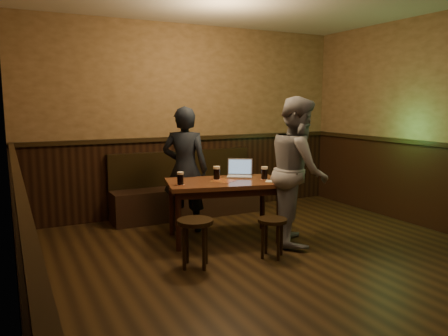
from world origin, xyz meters
name	(u,v)px	position (x,y,z in m)	size (l,w,h in m)	color
room	(301,152)	(0.00, 0.22, 1.20)	(5.04, 6.04, 2.84)	black
bench	(186,195)	(-0.18, 2.75, 0.31)	(2.20, 0.50, 0.95)	black
pub_table	(224,188)	(-0.18, 1.50, 0.63)	(1.49, 1.06, 0.73)	brown
stool_left	(195,229)	(-0.85, 0.80, 0.40)	(0.45, 0.45, 0.50)	black
stool_right	(272,226)	(0.00, 0.69, 0.34)	(0.32, 0.32, 0.43)	black
pint_left	(180,178)	(-0.75, 1.47, 0.80)	(0.10, 0.10, 0.15)	#942E12
pint_mid	(217,173)	(-0.22, 1.61, 0.81)	(0.11, 0.11, 0.17)	#942E12
pint_right	(264,173)	(0.31, 1.35, 0.81)	(0.10, 0.10, 0.16)	#942E12
laptop	(240,172)	(0.13, 1.67, 0.78)	(0.40, 0.38, 0.22)	silver
menu	(275,181)	(0.35, 1.18, 0.73)	(0.22, 0.15, 0.00)	silver
person_suit	(185,169)	(-0.46, 2.05, 0.81)	(0.59, 0.39, 1.62)	black
person_grey	(298,171)	(0.56, 1.00, 0.87)	(0.84, 0.66, 1.73)	gray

